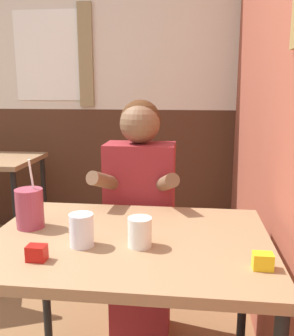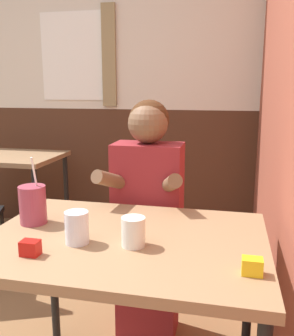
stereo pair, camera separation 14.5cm
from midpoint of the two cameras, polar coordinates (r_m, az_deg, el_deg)
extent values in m
cube|color=#9E4C38|center=(2.04, 16.30, 13.48)|extent=(0.06, 4.34, 2.70)
cube|color=beige|center=(3.44, -11.90, 22.22)|extent=(5.67, 0.06, 1.60)
cube|color=#472819|center=(3.46, -10.93, -0.33)|extent=(5.67, 0.06, 1.10)
cube|color=white|center=(3.45, -16.23, 16.10)|extent=(0.57, 0.01, 0.75)
cube|color=#937F56|center=(3.32, -10.63, 16.53)|extent=(0.12, 0.02, 0.85)
cube|color=#93704C|center=(1.39, -5.86, -11.22)|extent=(1.02, 0.75, 0.04)
cylinder|color=black|center=(1.98, -17.36, -16.32)|extent=(0.04, 0.04, 0.72)
cylinder|color=black|center=(1.84, 12.15, -18.39)|extent=(0.04, 0.04, 0.72)
cylinder|color=black|center=(2.89, -20.68, -7.36)|extent=(0.04, 0.04, 0.72)
cylinder|color=black|center=(3.34, -16.60, -4.48)|extent=(0.04, 0.04, 0.72)
cube|color=maroon|center=(2.09, -3.09, -18.37)|extent=(0.31, 0.20, 0.45)
cube|color=maroon|center=(1.88, -3.27, -4.87)|extent=(0.34, 0.20, 0.57)
sphere|color=#472814|center=(1.83, -3.28, 7.30)|extent=(0.20, 0.20, 0.20)
sphere|color=brown|center=(1.81, -3.41, 6.78)|extent=(0.19, 0.19, 0.19)
cylinder|color=brown|center=(1.75, -8.52, -2.08)|extent=(0.14, 0.27, 0.15)
cylinder|color=brown|center=(1.70, 0.39, -2.37)|extent=(0.14, 0.27, 0.15)
cylinder|color=#99384C|center=(1.54, -20.07, -5.85)|extent=(0.11, 0.11, 0.15)
cylinder|color=white|center=(1.50, -19.87, -1.28)|extent=(0.01, 0.04, 0.14)
cylinder|color=silver|center=(1.33, -13.09, -9.25)|extent=(0.08, 0.08, 0.11)
cylinder|color=silver|center=(1.29, -4.36, -9.78)|extent=(0.08, 0.08, 0.10)
cube|color=#B7140F|center=(1.27, -19.70, -12.16)|extent=(0.06, 0.04, 0.05)
cube|color=yellow|center=(1.18, 13.83, -13.70)|extent=(0.06, 0.04, 0.05)
camera|label=1|loc=(0.07, -92.86, -0.62)|focal=40.00mm
camera|label=2|loc=(0.07, 87.14, 0.62)|focal=40.00mm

